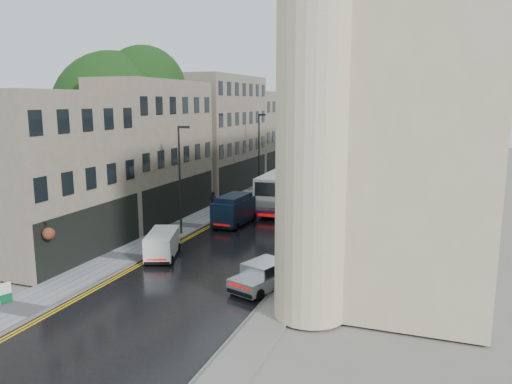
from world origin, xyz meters
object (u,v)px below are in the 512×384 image
Objects in this scene: tree_near at (115,133)px; lamp_post_near at (180,181)px; silver_hatchback at (235,279)px; lamp_post_far at (259,154)px; tree_far at (193,133)px; cream_bus at (264,194)px; estate_sign at (5,293)px; white_lorry at (336,171)px; white_van at (146,251)px; pedestrian at (213,203)px; navy_van at (215,212)px.

lamp_post_near is at bearing -22.87° from tree_near.
silver_hatchback is 0.48× the size of lamp_post_far.
tree_far is at bearing 105.72° from lamp_post_near.
lamp_post_far is at bearing 110.57° from cream_bus.
silver_hatchback is 12.21m from lamp_post_near.
estate_sign is (-5.09, -22.68, -1.09)m from cream_bus.
white_lorry is at bearing 109.89° from silver_hatchback.
estate_sign is (-2.99, -7.43, -0.24)m from white_van.
lamp_post_near reaches higher than white_lorry.
white_van is 13.29m from pedestrian.
lamp_post_near reaches higher than cream_bus.
estate_sign is at bearing -131.71° from white_van.
navy_van is 4.01m from lamp_post_near.
white_van is at bearing -48.22° from tree_near.
cream_bus is (10.49, -7.47, -4.52)m from tree_far.
tree_far reaches higher than lamp_post_near.
cream_bus is at bearing 60.80° from lamp_post_near.
white_lorry is 28.91m from silver_hatchback.
navy_van is (-5.78, -17.48, -1.16)m from white_lorry.
tree_near is 1.11× the size of tree_far.
lamp_post_far is (0.24, 10.83, 3.07)m from pedestrian.
lamp_post_near reaches higher than pedestrian.
lamp_post_near is at bearing -66.90° from lamp_post_far.
white_lorry is 8.20m from lamp_post_far.
lamp_post_near is (-7.32, -20.02, 1.53)m from white_lorry.
cream_bus is 4.41m from pedestrian.
navy_van is at bearing 137.76° from silver_hatchback.
lamp_post_near is (-1.54, -2.54, 2.70)m from navy_van.
white_lorry is 1.89× the size of navy_van.
white_lorry is 9.09× the size of estate_sign.
tree_near is at bearing -154.66° from cream_bus.
silver_hatchback is 17.54m from pedestrian.
tree_near is 1.73× the size of lamp_post_far.
white_lorry is at bearing 96.10° from estate_sign.
navy_van is 15.28m from lamp_post_far.
pedestrian is at bearing 107.57° from estate_sign.
lamp_post_far is (6.89, 1.29, -2.09)m from tree_far.
estate_sign is (5.40, -30.15, -5.61)m from tree_far.
lamp_post_near reaches higher than silver_hatchback.
pedestrian is at bearing 86.21° from lamp_post_near.
white_van is 0.77× the size of navy_van.
cream_bus is 3.20× the size of silver_hatchback.
tree_near is 20.37m from silver_hatchback.
white_lorry is (14.78, 16.88, -4.54)m from tree_near.
lamp_post_near is (0.51, -6.60, 2.87)m from pedestrian.
lamp_post_near is 14.50m from estate_sign.
estate_sign is at bearing -105.35° from lamp_post_near.
silver_hatchback is 0.51× the size of lamp_post_near.
white_van is 3.70× the size of estate_sign.
cream_bus is at bearing 76.12° from navy_van.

